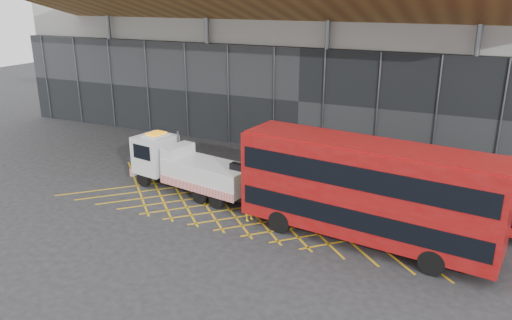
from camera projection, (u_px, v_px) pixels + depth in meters
The scene contains 7 objects.
ground_plane at pixel (201, 198), 30.35m from camera, with size 120.00×120.00×0.00m, color #252527.
road_markings at pixel (248, 207), 29.07m from camera, with size 23.16×7.16×0.01m.
construction_building at pixel (328, 28), 42.54m from camera, with size 55.00×23.97×18.00m.
recovery_truck at pixel (187, 167), 30.86m from camera, with size 10.03×3.81×3.48m.
bus_towed at pixel (366, 188), 24.11m from camera, with size 12.94×4.54×5.16m.
bus_second at pixel (491, 194), 25.18m from camera, with size 10.00×3.14×4.00m.
worker at pixel (249, 205), 27.12m from camera, with size 0.64×0.42×1.74m, color yellow.
Camera 1 is at (14.90, -24.00, 11.83)m, focal length 35.00 mm.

